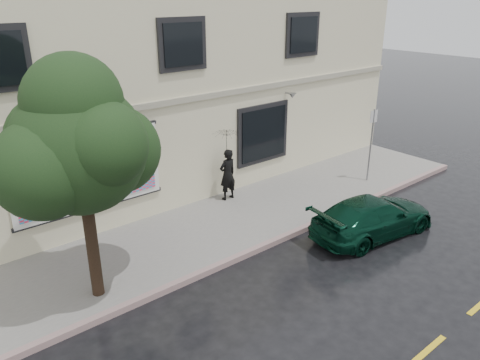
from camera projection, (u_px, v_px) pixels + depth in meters
ground at (300, 273)px, 11.78m from camera, size 90.00×90.00×0.00m
sidewalk at (222, 225)px, 14.07m from camera, size 20.00×3.50×0.15m
curb at (261, 248)px, 12.82m from camera, size 20.00×0.18×0.16m
road_marking at (429, 349)px, 9.29m from camera, size 19.00×0.12×0.01m
building at (123, 84)px, 16.88m from camera, size 20.00×8.12×7.00m
billboard at (89, 173)px, 12.62m from camera, size 4.30×0.16×2.20m
car at (373, 217)px, 13.47m from camera, size 4.18×2.26×1.16m
pedestrian at (228, 175)px, 15.36m from camera, size 0.65×0.44×1.74m
umbrella at (227, 139)px, 14.90m from camera, size 1.26×1.26×0.72m
street_tree at (79, 149)px, 9.46m from camera, size 2.74×2.74×4.87m
sign_pole at (371, 139)px, 16.63m from camera, size 0.33×0.07×2.65m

